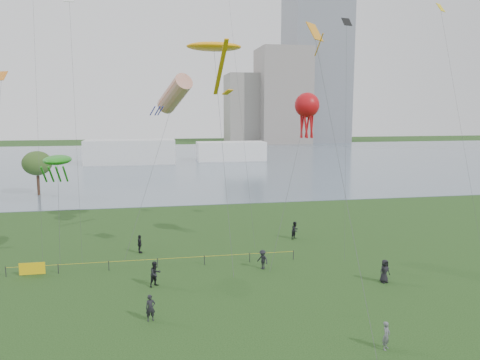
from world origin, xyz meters
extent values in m
plane|color=#163210|center=(0.00, 0.00, 0.00)|extent=(400.00, 400.00, 0.00)
cube|color=slate|center=(0.00, 100.00, 0.02)|extent=(400.00, 120.00, 0.08)
cube|color=gray|center=(46.00, 162.00, 19.00)|extent=(20.00, 20.00, 38.00)
cube|color=gray|center=(32.00, 168.00, 14.00)|extent=(16.00, 18.00, 28.00)
cube|color=silver|center=(-12.00, 95.00, 3.00)|extent=(22.00, 8.00, 6.00)
cube|color=white|center=(14.00, 98.00, 2.50)|extent=(18.00, 7.00, 5.00)
cylinder|color=#342117|center=(-24.24, 52.46, 1.57)|extent=(0.44, 0.44, 3.14)
ellipsoid|color=#375521|center=(-24.24, 52.46, 5.10)|extent=(4.47, 4.47, 3.77)
cylinder|color=black|center=(-18.31, 14.38, 0.42)|extent=(0.07, 0.07, 0.85)
cylinder|color=black|center=(-14.31, 14.38, 0.42)|extent=(0.07, 0.07, 0.85)
cylinder|color=black|center=(-10.31, 14.38, 0.42)|extent=(0.07, 0.07, 0.85)
cylinder|color=black|center=(-6.31, 14.38, 0.42)|extent=(0.07, 0.07, 0.85)
cylinder|color=black|center=(-2.31, 14.38, 0.42)|extent=(0.07, 0.07, 0.85)
cylinder|color=black|center=(1.69, 14.38, 0.42)|extent=(0.07, 0.07, 0.85)
cylinder|color=black|center=(5.69, 14.38, 0.42)|extent=(0.07, 0.07, 0.85)
cylinder|color=gold|center=(-6.31, 14.38, 0.75)|extent=(24.00, 0.03, 0.03)
cube|color=yellow|center=(-16.31, 14.38, 0.55)|extent=(2.00, 0.04, 1.00)
imported|color=#55595C|center=(6.08, -1.89, 0.81)|extent=(0.69, 0.68, 1.61)
imported|color=black|center=(-6.51, 10.10, 0.97)|extent=(1.19, 1.15, 1.94)
imported|color=black|center=(2.38, 12.41, 0.83)|extent=(1.13, 1.22, 1.65)
imported|color=black|center=(-7.88, 18.86, 0.86)|extent=(0.66, 1.09, 1.73)
imported|color=black|center=(10.96, 7.64, 0.91)|extent=(1.00, 0.78, 1.82)
imported|color=black|center=(-6.86, 4.17, 0.85)|extent=(0.68, 0.51, 1.70)
imported|color=black|center=(7.86, 20.90, 0.92)|extent=(1.13, 1.10, 1.83)
cylinder|color=#3F3F42|center=(-0.44, 15.67, 9.57)|extent=(0.22, 9.59, 19.16)
ellipsoid|color=#FFA20D|center=(-0.54, 20.45, 19.15)|extent=(5.22, 3.26, 0.82)
cube|color=#FFA20D|center=(-0.54, 16.25, 16.75)|extent=(0.36, 6.98, 4.09)
cube|color=#FFA20D|center=(-0.54, 12.45, 14.65)|extent=(0.95, 0.95, 0.42)
cylinder|color=#3F3F42|center=(-6.72, 19.13, 7.39)|extent=(4.98, 4.62, 14.80)
cylinder|color=red|center=(-4.25, 21.42, 14.79)|extent=(3.63, 5.08, 3.78)
cylinder|color=#1A20B6|center=(-5.65, 20.22, 13.19)|extent=(0.60, 1.13, 0.88)
cylinder|color=#1A20B6|center=(-5.92, 20.60, 13.19)|extent=(0.60, 1.13, 0.88)
cylinder|color=#1A20B6|center=(-6.37, 20.46, 13.19)|extent=(0.60, 1.13, 0.88)
cylinder|color=#1A20B6|center=(-6.37, 19.99, 13.19)|extent=(0.60, 1.13, 0.88)
cylinder|color=#1A20B6|center=(-5.92, 19.84, 13.19)|extent=(0.60, 1.13, 0.88)
cylinder|color=#3F3F42|center=(-14.40, 16.34, 4.56)|extent=(0.16, 0.82, 9.12)
ellipsoid|color=#1D8418|center=(-14.33, 16.74, 9.11)|extent=(2.24, 4.03, 0.78)
cylinder|color=#1D8418|center=(-15.13, 15.14, 8.11)|extent=(0.16, 1.79, 1.54)
cylinder|color=#1D8418|center=(-14.58, 15.14, 8.11)|extent=(0.16, 1.79, 1.54)
cylinder|color=#1D8418|center=(-14.03, 15.14, 8.11)|extent=(0.16, 1.79, 1.54)
cylinder|color=#1D8418|center=(-13.48, 15.14, 8.11)|extent=(0.16, 1.79, 1.54)
cylinder|color=#3F3F42|center=(4.92, 13.54, 6.85)|extent=(4.28, 3.94, 13.70)
sphere|color=red|center=(7.05, 15.49, 13.69)|extent=(2.19, 2.19, 2.19)
cylinder|color=red|center=(7.55, 15.49, 12.09)|extent=(0.18, 0.54, 2.60)
cylinder|color=red|center=(7.30, 15.93, 12.09)|extent=(0.49, 0.36, 2.61)
cylinder|color=red|center=(6.80, 15.93, 12.09)|extent=(0.49, 0.36, 2.61)
cylinder|color=red|center=(6.55, 15.49, 12.09)|extent=(0.18, 0.54, 2.60)
cylinder|color=red|center=(6.80, 15.06, 12.09)|extent=(0.49, 0.36, 2.61)
cylinder|color=red|center=(7.30, 15.06, 12.09)|extent=(0.49, 0.36, 2.61)
cylinder|color=#3F3F42|center=(4.91, 2.28, 9.32)|extent=(0.12, 10.84, 18.65)
cube|color=orange|center=(4.86, 7.69, 18.64)|extent=(1.54, 1.54, 1.25)
cylinder|color=orange|center=(4.86, 6.79, 17.64)|extent=(0.08, 1.58, 1.35)
cube|color=black|center=(11.37, 17.51, 21.27)|extent=(0.93, 0.60, 0.76)
cube|color=yellow|center=(19.07, 14.88, 22.27)|extent=(0.97, 0.68, 0.76)
cube|color=orange|center=(-18.14, 16.40, 15.95)|extent=(1.05, 0.91, 0.76)
camera|label=1|loc=(-6.43, -24.43, 13.21)|focal=35.00mm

